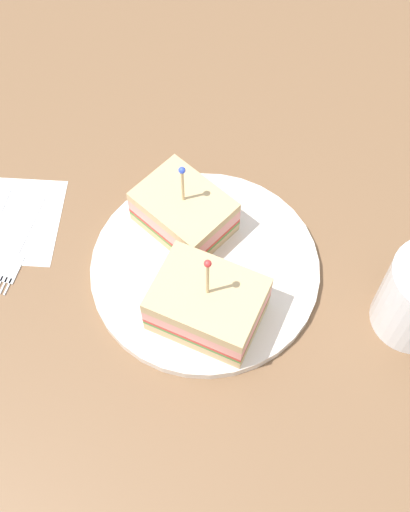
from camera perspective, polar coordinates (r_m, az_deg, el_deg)
ground_plane at (r=70.07cm, az=0.00°, el=-1.68°), size 100.86×100.86×2.00cm
plate at (r=68.69cm, az=0.00°, el=-1.06°), size 24.02×24.02×1.13cm
sandwich_half_front at (r=68.91cm, az=-1.85°, el=3.90°), size 11.78×11.74×9.86cm
sandwich_half_back at (r=63.16cm, az=0.17°, el=-4.23°), size 11.50×12.64×11.09cm
napkin at (r=75.42cm, az=-16.35°, el=3.04°), size 12.29×11.29×0.15cm
fork at (r=72.88cm, az=-16.20°, el=0.18°), size 12.55×4.89×0.35cm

